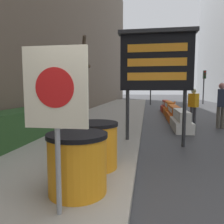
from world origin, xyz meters
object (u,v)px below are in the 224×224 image
barrel_drum_middle (95,145)px  jersey_barrier_orange_near (169,109)px  warning_sign (56,99)px  jersey_barrier_red_striped (166,107)px  pedestrian_passerby (193,103)px  traffic_cone_near (175,105)px  traffic_light_far_side (204,80)px  pedestrian_worker (221,102)px  message_board (156,62)px  jersey_barrier_orange_far (174,114)px  jersey_barrier_white (181,121)px  traffic_light_near_curb (151,72)px  barrel_drum_foreground (77,163)px

barrel_drum_middle → jersey_barrier_orange_near: size_ratio=0.39×
warning_sign → jersey_barrier_red_striped: warning_sign is taller
warning_sign → jersey_barrier_orange_near: bearing=78.5°
pedestrian_passerby → traffic_cone_near: bearing=-34.6°
traffic_light_far_side → pedestrian_worker: traffic_light_far_side is taller
pedestrian_worker → traffic_light_far_side: bearing=-175.5°
message_board → pedestrian_passerby: size_ratio=1.97×
jersey_barrier_red_striped → jersey_barrier_orange_near: bearing=-90.0°
jersey_barrier_orange_far → traffic_cone_near: (0.73, 5.69, 0.05)m
jersey_barrier_red_striped → pedestrian_passerby: size_ratio=1.09×
jersey_barrier_white → jersey_barrier_orange_near: bearing=90.0°
traffic_cone_near → traffic_light_far_side: size_ratio=0.22×
jersey_barrier_orange_near → pedestrian_passerby: 3.43m
traffic_light_far_side → jersey_barrier_orange_far: bearing=-109.0°
traffic_cone_near → traffic_light_near_curb: 6.14m
traffic_cone_near → pedestrian_passerby: (0.02, -6.50, 0.56)m
traffic_cone_near → pedestrian_passerby: pedestrian_passerby is taller
jersey_barrier_white → traffic_cone_near: traffic_cone_near is taller
barrel_drum_foreground → message_board: message_board is taller
jersey_barrier_red_striped → pedestrian_passerby: (0.75, -5.56, 0.60)m
message_board → traffic_light_far_side: (5.69, 18.34, 0.25)m
jersey_barrier_orange_far → jersey_barrier_orange_near: 2.49m
jersey_barrier_red_striped → jersey_barrier_white: bearing=-90.0°
jersey_barrier_orange_near → pedestrian_worker: bearing=-69.5°
warning_sign → message_board: bearing=72.6°
message_board → jersey_barrier_white: (1.09, 2.66, -1.97)m
barrel_drum_foreground → jersey_barrier_orange_far: bearing=74.7°
jersey_barrier_orange_far → traffic_light_near_curb: size_ratio=0.45×
jersey_barrier_red_striped → traffic_cone_near: 1.19m
barrel_drum_foreground → pedestrian_worker: bearing=59.1°
jersey_barrier_white → warning_sign: bearing=-109.5°
message_board → traffic_light_near_curb: bearing=89.6°
jersey_barrier_red_striped → traffic_light_far_side: 9.99m
barrel_drum_middle → jersey_barrier_red_striped: size_ratio=0.49×
jersey_barrier_white → jersey_barrier_red_striped: size_ratio=1.24×
barrel_drum_foreground → pedestrian_passerby: pedestrian_passerby is taller
jersey_barrier_orange_far → barrel_drum_middle: bearing=-107.2°
traffic_cone_near → pedestrian_worker: bearing=-83.3°
jersey_barrier_orange_near → traffic_light_far_side: bearing=67.0°
jersey_barrier_orange_near → pedestrian_worker: (1.61, -4.31, 0.71)m
jersey_barrier_white → jersey_barrier_orange_far: size_ratio=1.06×
message_board → jersey_barrier_orange_far: message_board is taller
traffic_light_near_curb → warning_sign: bearing=-93.8°
barrel_drum_foreground → jersey_barrier_orange_far: 8.61m
message_board → traffic_cone_near: bearing=80.3°
barrel_drum_foreground → jersey_barrier_red_striped: (2.27, 13.06, -0.22)m
jersey_barrier_red_striped → pedestrian_passerby: bearing=-82.3°
warning_sign → traffic_light_near_curb: traffic_light_near_curb is taller
barrel_drum_foreground → pedestrian_worker: size_ratio=0.46×
traffic_light_far_side → message_board: bearing=-107.2°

